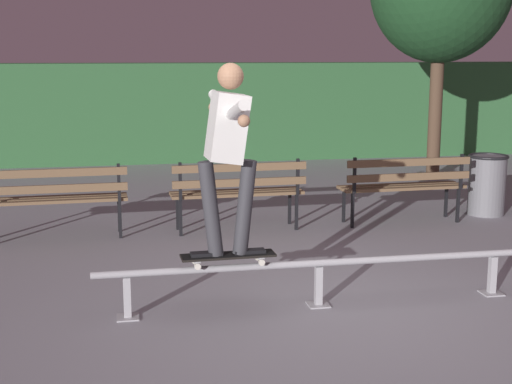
# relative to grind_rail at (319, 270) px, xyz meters

# --- Properties ---
(ground_plane) EXTENTS (90.00, 90.00, 0.00)m
(ground_plane) POSITION_rel_grind_rail_xyz_m (0.00, -0.17, -0.31)
(ground_plane) COLOR gray
(hedge_backdrop) EXTENTS (24.00, 1.20, 1.91)m
(hedge_backdrop) POSITION_rel_grind_rail_xyz_m (0.00, 8.85, 0.65)
(hedge_backdrop) COLOR #2D5B33
(hedge_backdrop) RESTS_ON ground
(grind_rail) EXTENTS (3.78, 0.18, 0.40)m
(grind_rail) POSITION_rel_grind_rail_xyz_m (0.00, 0.00, 0.00)
(grind_rail) COLOR #9E9EA3
(grind_rail) RESTS_ON ground
(skateboard) EXTENTS (0.79, 0.22, 0.09)m
(skateboard) POSITION_rel_grind_rail_xyz_m (-0.78, 0.00, 0.17)
(skateboard) COLOR black
(skateboard) RESTS_ON grind_rail
(skateboarder) EXTENTS (0.62, 1.41, 1.56)m
(skateboarder) POSITION_rel_grind_rail_xyz_m (-0.77, 0.00, 1.10)
(skateboarder) COLOR black
(skateboarder) RESTS_ON skateboard
(park_bench_leftmost) EXTENTS (1.61, 0.46, 0.88)m
(park_bench_leftmost) POSITION_rel_grind_rail_xyz_m (-2.34, 2.71, 0.23)
(park_bench_leftmost) COLOR black
(park_bench_leftmost) RESTS_ON ground
(park_bench_left_center) EXTENTS (1.61, 0.46, 0.88)m
(park_bench_left_center) POSITION_rel_grind_rail_xyz_m (-0.24, 2.71, 0.23)
(park_bench_left_center) COLOR black
(park_bench_left_center) RESTS_ON ground
(park_bench_right_center) EXTENTS (1.61, 0.46, 0.88)m
(park_bench_right_center) POSITION_rel_grind_rail_xyz_m (1.87, 2.71, 0.23)
(park_bench_right_center) COLOR black
(park_bench_right_center) RESTS_ON ground
(trash_can) EXTENTS (0.52, 0.52, 0.80)m
(trash_can) POSITION_rel_grind_rail_xyz_m (3.15, 3.01, 0.10)
(trash_can) COLOR slate
(trash_can) RESTS_ON ground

